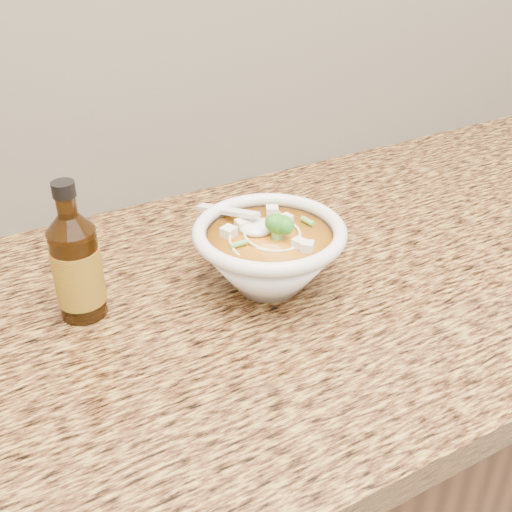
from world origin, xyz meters
TOP-DOWN VIEW (x-y plane):
  - cabinet at (0.00, 1.68)m, footprint 4.00×0.65m
  - counter_slab at (0.00, 1.68)m, footprint 4.00×0.68m
  - soup_bowl at (0.00, 1.67)m, footprint 0.20×0.22m
  - hot_sauce_bottle at (-0.23, 1.73)m, footprint 0.06×0.06m

SIDE VIEW (x-z plane):
  - cabinet at x=0.00m, z-range 0.00..0.86m
  - counter_slab at x=0.00m, z-range 0.86..0.90m
  - soup_bowl at x=0.00m, z-range 0.89..1.00m
  - hot_sauce_bottle at x=-0.23m, z-range 0.88..1.06m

